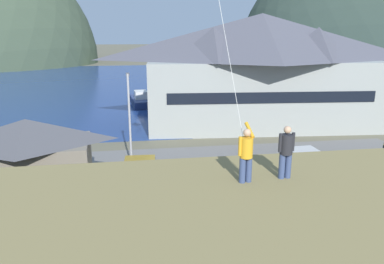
# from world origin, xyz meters

# --- Properties ---
(ground_plane) EXTENTS (600.00, 600.00, 0.00)m
(ground_plane) POSITION_xyz_m (0.00, 0.00, 0.00)
(ground_plane) COLOR #66604C
(parking_lot_pad) EXTENTS (40.00, 20.00, 0.10)m
(parking_lot_pad) POSITION_xyz_m (0.00, 5.00, 0.05)
(parking_lot_pad) COLOR slate
(parking_lot_pad) RESTS_ON ground
(bay_water) EXTENTS (360.00, 84.00, 0.03)m
(bay_water) POSITION_xyz_m (0.00, 60.00, 0.01)
(bay_water) COLOR navy
(bay_water) RESTS_ON ground
(far_hill_east_peak) EXTENTS (103.42, 69.35, 88.95)m
(far_hill_east_peak) POSITION_xyz_m (85.42, 113.44, 0.00)
(far_hill_east_peak) COLOR #2D3D33
(far_hill_east_peak) RESTS_ON ground
(harbor_lodge) EXTENTS (27.06, 13.96, 12.31)m
(harbor_lodge) POSITION_xyz_m (10.13, 22.67, 6.56)
(harbor_lodge) COLOR #999E99
(harbor_lodge) RESTS_ON ground
(storage_shed_near_lot) EXTENTS (7.99, 5.29, 5.37)m
(storage_shed_near_lot) POSITION_xyz_m (-10.30, 5.58, 2.78)
(storage_shed_near_lot) COLOR #756B5B
(storage_shed_near_lot) RESTS_ON ground
(wharf_dock) EXTENTS (3.20, 13.62, 0.70)m
(wharf_dock) POSITION_xyz_m (0.52, 36.04, 0.35)
(wharf_dock) COLOR #70604C
(wharf_dock) RESTS_ON ground
(moored_boat_wharfside) EXTENTS (3.31, 8.05, 2.16)m
(moored_boat_wharfside) POSITION_xyz_m (-3.08, 36.41, 0.72)
(moored_boat_wharfside) COLOR navy
(moored_boat_wharfside) RESTS_ON ground
(moored_boat_outer_mooring) EXTENTS (3.52, 8.32, 2.16)m
(moored_boat_outer_mooring) POSITION_xyz_m (4.16, 36.51, 0.72)
(moored_boat_outer_mooring) COLOR #23564C
(moored_boat_outer_mooring) RESTS_ON ground
(parked_car_mid_row_far) EXTENTS (4.21, 2.07, 1.82)m
(parked_car_mid_row_far) POSITION_xyz_m (3.73, 6.01, 1.06)
(parked_car_mid_row_far) COLOR red
(parked_car_mid_row_far) RESTS_ON parking_lot_pad
(parked_car_corner_spot) EXTENTS (4.28, 2.20, 1.82)m
(parked_car_corner_spot) POSITION_xyz_m (-3.50, 7.26, 1.06)
(parked_car_corner_spot) COLOR #B28923
(parked_car_corner_spot) RESTS_ON parking_lot_pad
(parked_car_front_row_end) EXTENTS (4.22, 2.10, 1.82)m
(parked_car_front_row_end) POSITION_xyz_m (6.50, -0.56, 1.06)
(parked_car_front_row_end) COLOR navy
(parked_car_front_row_end) RESTS_ON parking_lot_pad
(parked_car_front_row_red) EXTENTS (4.27, 2.20, 1.82)m
(parked_car_front_row_red) POSITION_xyz_m (8.61, 7.59, 1.06)
(parked_car_front_row_red) COLOR silver
(parked_car_front_row_red) RESTS_ON parking_lot_pad
(parked_car_mid_row_center) EXTENTS (4.26, 2.18, 1.82)m
(parked_car_mid_row_center) POSITION_xyz_m (-6.69, 1.41, 1.06)
(parked_car_mid_row_center) COLOR silver
(parked_car_mid_row_center) RESTS_ON parking_lot_pad
(parking_light_pole) EXTENTS (0.24, 0.78, 7.34)m
(parking_light_pole) POSITION_xyz_m (-4.24, 10.55, 4.31)
(parking_light_pole) COLOR #ADADB2
(parking_light_pole) RESTS_ON parking_lot_pad
(person_kite_flyer) EXTENTS (0.52, 0.69, 1.86)m
(person_kite_flyer) POSITION_xyz_m (-0.36, -6.58, 6.78)
(person_kite_flyer) COLOR #384770
(person_kite_flyer) RESTS_ON grassy_hill_foreground
(person_companion) EXTENTS (0.55, 0.40, 1.74)m
(person_companion) POSITION_xyz_m (1.00, -6.45, 6.76)
(person_companion) COLOR #384770
(person_companion) RESTS_ON grassy_hill_foreground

